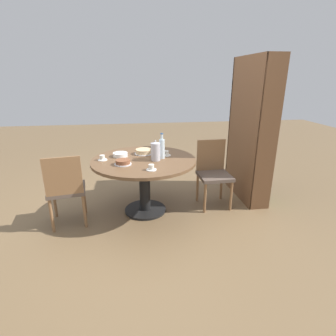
# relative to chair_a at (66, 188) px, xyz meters

# --- Properties ---
(ground_plane) EXTENTS (14.00, 14.00, 0.00)m
(ground_plane) POSITION_rel_chair_a_xyz_m (-0.21, 0.93, -0.48)
(ground_plane) COLOR brown
(dining_table) EXTENTS (1.31, 1.31, 0.73)m
(dining_table) POSITION_rel_chair_a_xyz_m (-0.21, 0.93, 0.10)
(dining_table) COLOR black
(dining_table) RESTS_ON ground_plane
(chair_a) EXTENTS (0.48, 0.48, 0.89)m
(chair_a) POSITION_rel_chair_a_xyz_m (0.00, 0.00, 0.00)
(chair_a) COLOR olive
(chair_a) RESTS_ON ground_plane
(chair_b) EXTENTS (0.43, 0.43, 0.89)m
(chair_b) POSITION_rel_chair_a_xyz_m (-0.31, 1.87, 0.00)
(chair_b) COLOR olive
(chair_b) RESTS_ON ground_plane
(bookshelf) EXTENTS (0.99, 0.28, 1.97)m
(bookshelf) POSITION_rel_chair_a_xyz_m (-0.52, 2.44, 0.48)
(bookshelf) COLOR brown
(bookshelf) RESTS_ON ground_plane
(coffee_pot) EXTENTS (0.12, 0.12, 0.26)m
(coffee_pot) POSITION_rel_chair_a_xyz_m (-0.14, 1.07, 0.36)
(coffee_pot) COLOR silver
(coffee_pot) RESTS_ON dining_table
(water_bottle) EXTENTS (0.07, 0.07, 0.32)m
(water_bottle) POSITION_rel_chair_a_xyz_m (-0.21, 1.16, 0.38)
(water_bottle) COLOR silver
(water_bottle) RESTS_ON dining_table
(cake_main) EXTENTS (0.24, 0.24, 0.06)m
(cake_main) POSITION_rel_chair_a_xyz_m (-0.45, 0.94, 0.28)
(cake_main) COLOR silver
(cake_main) RESTS_ON dining_table
(cake_second) EXTENTS (0.20, 0.20, 0.06)m
(cake_second) POSITION_rel_chair_a_xyz_m (-0.03, 0.67, 0.27)
(cake_second) COLOR silver
(cake_second) RESTS_ON dining_table
(cup_a) EXTENTS (0.12, 0.12, 0.07)m
(cup_a) POSITION_rel_chair_a_xyz_m (0.21, 0.99, 0.27)
(cup_a) COLOR white
(cup_a) RESTS_ON dining_table
(cup_b) EXTENTS (0.12, 0.12, 0.07)m
(cup_b) POSITION_rel_chair_a_xyz_m (-0.67, 1.11, 0.27)
(cup_b) COLOR white
(cup_b) RESTS_ON dining_table
(cup_c) EXTENTS (0.12, 0.12, 0.07)m
(cup_c) POSITION_rel_chair_a_xyz_m (-0.32, 1.23, 0.27)
(cup_c) COLOR white
(cup_c) RESTS_ON dining_table
(cup_d) EXTENTS (0.12, 0.12, 0.07)m
(cup_d) POSITION_rel_chair_a_xyz_m (-0.24, 0.42, 0.27)
(cup_d) COLOR white
(cup_d) RESTS_ON dining_table
(plate_stack) EXTENTS (0.19, 0.19, 0.05)m
(plate_stack) POSITION_rel_chair_a_xyz_m (-0.37, 0.63, 0.27)
(plate_stack) COLOR white
(plate_stack) RESTS_ON dining_table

